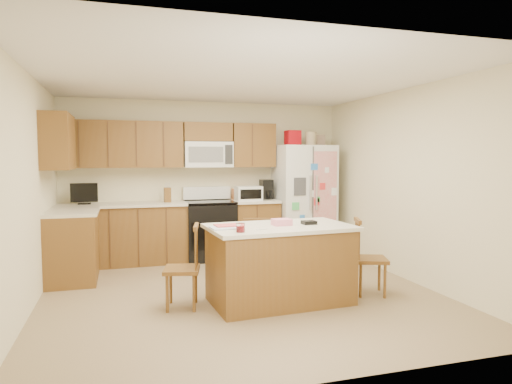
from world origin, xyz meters
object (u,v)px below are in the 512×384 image
object	(u,v)px
refrigerator	(304,199)
island	(280,263)
windsor_chair_left	(184,269)
windsor_chair_right	(368,259)
stove	(210,229)
windsor_chair_back	(257,253)

from	to	relation	value
refrigerator	island	world-z (taller)	refrigerator
windsor_chair_left	windsor_chair_right	xyz separation A→B (m)	(2.14, -0.13, -0.00)
stove	windsor_chair_back	size ratio (longest dim) A/B	1.31
refrigerator	windsor_chair_left	distance (m)	3.20
windsor_chair_left	windsor_chair_right	distance (m)	2.14
island	windsor_chair_left	distance (m)	1.05
stove	island	world-z (taller)	stove
island	refrigerator	bearing A→B (deg)	61.78
island	windsor_chair_right	xyz separation A→B (m)	(1.10, -0.02, -0.01)
windsor_chair_back	windsor_chair_right	bearing A→B (deg)	-33.47
windsor_chair_left	windsor_chair_back	size ratio (longest dim) A/B	1.04
island	windsor_chair_back	bearing A→B (deg)	93.22
island	windsor_chair_right	distance (m)	1.10
windsor_chair_back	windsor_chair_right	xyz separation A→B (m)	(1.14, -0.75, 0.01)
stove	windsor_chair_right	bearing A→B (deg)	-59.07
refrigerator	island	size ratio (longest dim) A/B	1.26
stove	island	xyz separation A→B (m)	(0.33, -2.37, -0.04)
stove	windsor_chair_back	world-z (taller)	stove
windsor_chair_left	windsor_chair_back	xyz separation A→B (m)	(1.00, 0.62, -0.01)
stove	windsor_chair_back	distance (m)	1.66
refrigerator	windsor_chair_back	world-z (taller)	refrigerator
refrigerator	windsor_chair_left	size ratio (longest dim) A/B	2.29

